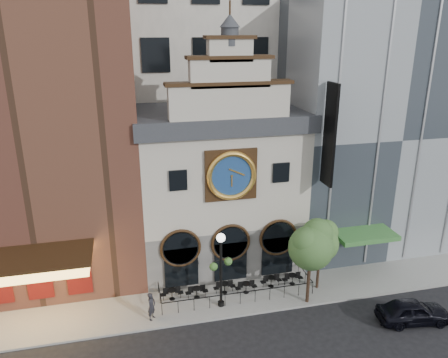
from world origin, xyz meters
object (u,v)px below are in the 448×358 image
bistro_3 (246,287)px  tree_right (321,240)px  bistro_5 (292,278)px  bistro_0 (172,293)px  car_right (413,311)px  pedestrian (152,306)px  bistro_2 (224,287)px  bistro_4 (271,281)px  lamppost (221,262)px  bistro_1 (197,292)px  tree_left (312,244)px

bistro_3 → tree_right: bearing=-5.6°
bistro_5 → bistro_0: bearing=179.1°
tree_right → bistro_0: bearing=174.9°
car_right → pedestrian: pedestrian is taller
bistro_2 → bistro_0: bearing=178.9°
car_right → bistro_4: bearing=60.2°
bistro_3 → bistro_0: bearing=175.4°
bistro_4 → pedestrian: 8.91m
bistro_0 → car_right: bearing=-21.6°
bistro_5 → tree_right: tree_right is taller
bistro_0 → bistro_4: 7.21m
bistro_0 → bistro_5: 8.83m
bistro_0 → lamppost: bearing=-25.3°
car_right → pedestrian: bearing=83.8°
bistro_1 → tree_right: tree_right is taller
pedestrian → tree_left: (10.56, -0.54, 3.42)m
bistro_2 → car_right: size_ratio=0.34×
bistro_3 → car_right: size_ratio=0.34×
bistro_0 → tree_left: 10.14m
bistro_0 → tree_left: size_ratio=0.26×
bistro_5 → bistro_1: bearing=-179.4°
bistro_5 → tree_left: (0.22, -2.26, 3.91)m
bistro_3 → bistro_5: same height
bistro_0 → bistro_3: (5.21, -0.42, 0.00)m
bistro_1 → bistro_3: bearing=-3.6°
bistro_1 → lamppost: bearing=-41.7°
bistro_3 → tree_left: size_ratio=0.26×
bistro_2 → lamppost: (-0.58, -1.41, 2.86)m
pedestrian → lamppost: (4.66, 0.37, 2.38)m
bistro_0 → bistro_1: size_ratio=1.00×
bistro_2 → bistro_4: 3.48m
car_right → lamppost: (-11.63, 4.35, 2.70)m
lamppost → tree_right: (7.31, 0.54, 0.43)m
bistro_3 → tree_right: tree_right is taller
bistro_0 → car_right: (14.77, -5.84, 0.17)m
bistro_0 → bistro_4: (7.21, -0.07, 0.00)m
bistro_1 → bistro_3: size_ratio=1.00×
pedestrian → bistro_1: bearing=-29.8°
bistro_0 → bistro_2: size_ratio=1.00×
bistro_3 → car_right: car_right is taller
bistro_1 → lamppost: size_ratio=0.29×
bistro_1 → tree_left: bearing=-16.6°
tree_left → bistro_2: bearing=156.5°
car_right → lamppost: size_ratio=0.85×
bistro_5 → bistro_3: bearing=-175.5°
lamppost → tree_left: bearing=-30.7°
lamppost → tree_left: (5.91, -0.91, 1.04)m
bistro_1 → bistro_2: same height
car_right → bistro_1: bearing=74.2°
pedestrian → tree_right: 12.33m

